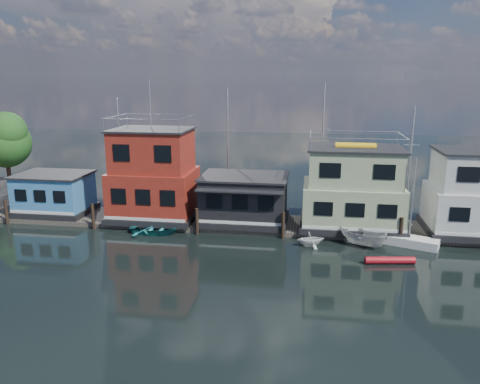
% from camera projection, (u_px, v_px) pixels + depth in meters
% --- Properties ---
extents(ground, '(160.00, 160.00, 0.00)m').
position_uv_depth(ground, '(225.00, 286.00, 28.90)').
color(ground, black).
rests_on(ground, ground).
extents(dock, '(48.00, 5.00, 0.40)m').
position_uv_depth(dock, '(250.00, 224.00, 40.36)').
color(dock, '#595147').
rests_on(dock, ground).
extents(houseboat_blue, '(6.40, 4.90, 3.66)m').
position_uv_depth(houseboat_blue, '(54.00, 194.00, 42.53)').
color(houseboat_blue, black).
rests_on(houseboat_blue, dock).
extents(houseboat_red, '(7.40, 5.90, 11.86)m').
position_uv_depth(houseboat_red, '(154.00, 176.00, 40.67)').
color(houseboat_red, black).
rests_on(houseboat_red, dock).
extents(houseboat_dark, '(7.40, 6.10, 4.06)m').
position_uv_depth(houseboat_dark, '(244.00, 199.00, 39.88)').
color(houseboat_dark, black).
rests_on(houseboat_dark, dock).
extents(houseboat_green, '(8.40, 5.90, 7.03)m').
position_uv_depth(houseboat_green, '(353.00, 190.00, 38.29)').
color(houseboat_green, black).
rests_on(houseboat_green, dock).
extents(pilings, '(42.28, 0.28, 2.20)m').
position_uv_depth(pilings, '(241.00, 224.00, 37.51)').
color(pilings, '#2D2116').
rests_on(pilings, ground).
extents(background_masts, '(36.40, 0.16, 12.00)m').
position_uv_depth(background_masts, '(309.00, 153.00, 44.11)').
color(background_masts, silver).
rests_on(background_masts, ground).
extents(dinghy_white, '(2.64, 2.45, 1.14)m').
position_uv_depth(dinghy_white, '(311.00, 239.00, 35.56)').
color(dinghy_white, white).
rests_on(dinghy_white, ground).
extents(day_sailer, '(4.55, 2.87, 6.81)m').
position_uv_depth(day_sailer, '(409.00, 240.00, 35.75)').
color(day_sailer, white).
rests_on(day_sailer, ground).
extents(red_kayak, '(3.47, 1.03, 0.50)m').
position_uv_depth(red_kayak, '(390.00, 260.00, 32.28)').
color(red_kayak, '#AA121B').
rests_on(red_kayak, ground).
extents(dinghy_teal, '(4.14, 3.06, 0.83)m').
position_uv_depth(dinghy_teal, '(154.00, 229.00, 38.40)').
color(dinghy_teal, teal).
rests_on(dinghy_teal, ground).
extents(motorboat, '(3.95, 3.27, 1.46)m').
position_uv_depth(motorboat, '(363.00, 238.00, 35.37)').
color(motorboat, silver).
rests_on(motorboat, ground).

